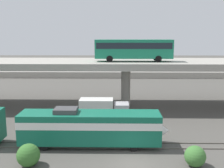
% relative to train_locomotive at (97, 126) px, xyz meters
% --- Properties ---
extents(ground_plane, '(260.00, 260.00, 0.00)m').
position_rel_train_locomotive_xyz_m(ground_plane, '(3.59, -4.00, -2.19)').
color(ground_plane, '#4C4944').
extents(rail_strip_near, '(110.00, 0.12, 0.12)m').
position_rel_train_locomotive_xyz_m(rail_strip_near, '(3.59, -0.71, -2.13)').
color(rail_strip_near, '#59544C').
rests_on(rail_strip_near, ground_plane).
extents(rail_strip_far, '(110.00, 0.12, 0.12)m').
position_rel_train_locomotive_xyz_m(rail_strip_far, '(3.59, 0.71, -2.13)').
color(rail_strip_far, '#59544C').
rests_on(rail_strip_far, ground_plane).
extents(train_locomotive, '(15.88, 3.04, 4.18)m').
position_rel_train_locomotive_xyz_m(train_locomotive, '(0.00, 0.00, 0.00)').
color(train_locomotive, '#14664C').
rests_on(train_locomotive, ground_plane).
extents(highway_overpass, '(96.00, 10.69, 7.65)m').
position_rel_train_locomotive_xyz_m(highway_overpass, '(3.59, 16.00, 4.78)').
color(highway_overpass, '#9E998E').
rests_on(highway_overpass, ground_plane).
extents(transit_bus_on_overpass, '(12.00, 2.68, 3.40)m').
position_rel_train_locomotive_xyz_m(transit_bus_on_overpass, '(4.74, 14.77, 7.52)').
color(transit_bus_on_overpass, '#197A56').
rests_on(transit_bus_on_overpass, highway_overpass).
extents(service_truck_east, '(6.80, 2.46, 3.04)m').
position_rel_train_locomotive_xyz_m(service_truck_east, '(0.16, 8.65, -0.56)').
color(service_truck_east, '#B7B7BC').
rests_on(service_truck_east, ground_plane).
extents(pier_parking_lot, '(76.14, 13.22, 1.73)m').
position_rel_train_locomotive_xyz_m(pier_parking_lot, '(3.59, 51.00, -1.33)').
color(pier_parking_lot, '#9E998E').
rests_on(pier_parking_lot, ground_plane).
extents(parked_car_0, '(4.21, 1.99, 1.50)m').
position_rel_train_locomotive_xyz_m(parked_car_0, '(23.84, 48.53, 0.31)').
color(parked_car_0, silver).
rests_on(parked_car_0, pier_parking_lot).
extents(parked_car_1, '(4.64, 1.88, 1.50)m').
position_rel_train_locomotive_xyz_m(parked_car_1, '(-17.54, 47.76, 0.31)').
color(parked_car_1, '#9E998C').
rests_on(parked_car_1, pier_parking_lot).
extents(parked_car_2, '(4.28, 1.92, 1.50)m').
position_rel_train_locomotive_xyz_m(parked_car_2, '(7.44, 49.62, 0.31)').
color(parked_car_2, silver).
rests_on(parked_car_2, pier_parking_lot).
extents(parked_car_3, '(4.09, 1.83, 1.50)m').
position_rel_train_locomotive_xyz_m(parked_car_3, '(-14.55, 51.70, 0.30)').
color(parked_car_3, silver).
rests_on(parked_car_3, pier_parking_lot).
extents(parked_car_4, '(4.52, 1.87, 1.50)m').
position_rel_train_locomotive_xyz_m(parked_car_4, '(29.88, 52.78, 0.31)').
color(parked_car_4, '#0C4C26').
rests_on(parked_car_4, pier_parking_lot).
extents(harbor_water, '(140.00, 36.00, 0.01)m').
position_rel_train_locomotive_xyz_m(harbor_water, '(3.59, 74.00, -2.19)').
color(harbor_water, navy).
rests_on(harbor_water, ground_plane).
extents(shrub_left, '(2.10, 2.10, 2.10)m').
position_rel_train_locomotive_xyz_m(shrub_left, '(-5.91, -4.59, -1.14)').
color(shrub_left, '#366B2C').
rests_on(shrub_left, ground_plane).
extents(shrub_right, '(1.93, 1.93, 1.93)m').
position_rel_train_locomotive_xyz_m(shrub_right, '(9.21, -4.36, -1.23)').
color(shrub_right, '#3C7232').
rests_on(shrub_right, ground_plane).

